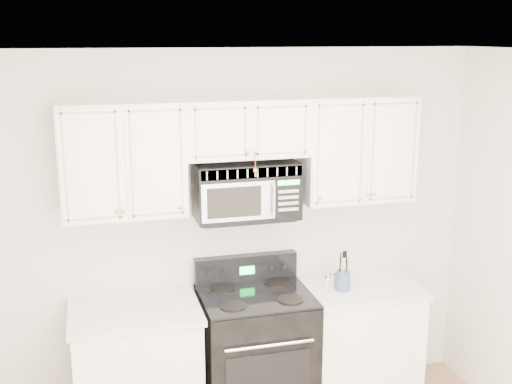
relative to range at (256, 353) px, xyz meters
name	(u,v)px	position (x,y,z in m)	size (l,w,h in m)	color
room	(327,337)	(-0.03, -1.43, 0.82)	(3.51, 3.51, 2.61)	#978055
base_cabinet_left	(138,375)	(-0.83, 0.01, -0.06)	(0.86, 0.65, 0.92)	white
base_cabinet_right	(355,346)	(0.77, 0.01, -0.06)	(0.86, 0.65, 0.92)	white
range	(256,353)	(0.00, 0.00, 0.00)	(0.76, 0.69, 1.12)	black
upper_cabinets	(245,148)	(-0.03, 0.16, 1.45)	(2.44, 0.37, 0.75)	white
microwave	(246,190)	(-0.03, 0.14, 1.16)	(0.71, 0.40, 0.39)	black
utensil_crock	(343,280)	(0.63, -0.06, 0.51)	(0.11, 0.11, 0.29)	#404C6B
shaker_salt	(327,282)	(0.53, -0.01, 0.49)	(0.04, 0.04, 0.10)	silver
shaker_pepper	(332,279)	(0.58, 0.02, 0.49)	(0.05, 0.05, 0.11)	silver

